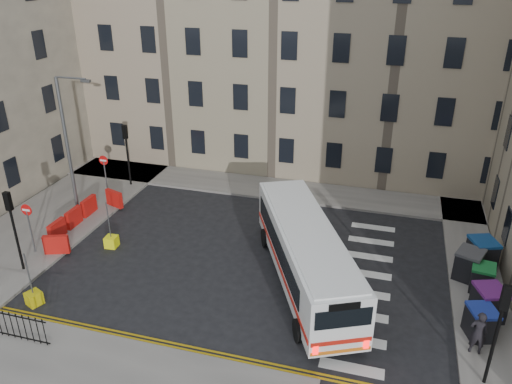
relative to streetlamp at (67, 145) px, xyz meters
The scene contains 22 objects.
ground 13.85m from the streetlamp, ahead, with size 120.00×120.00×0.00m, color black.
pavement_north 10.52m from the streetlamp, 43.32° to the left, with size 36.00×3.20×0.15m, color slate.
pavement_east 22.50m from the streetlamp, ahead, with size 2.40×26.00×0.15m, color slate.
pavement_west 4.49m from the streetlamp, 135.00° to the right, with size 6.00×22.00×0.15m, color slate.
pavement_sw 14.08m from the streetlamp, 63.43° to the right, with size 20.00×6.00×0.15m, color slate.
terrace_north 15.38m from the streetlamp, 66.04° to the left, with size 38.30×10.80×17.20m.
traffic_light_east 22.91m from the streetlamp, 19.15° to the right, with size 0.28×0.22×4.10m.
traffic_light_nw 4.84m from the streetlamp, 77.47° to the left, with size 0.28×0.22×4.10m.
traffic_light_sw 6.26m from the streetlamp, 80.54° to the right, with size 0.28×0.22×4.10m.
streetlamp is the anchor object (origin of this frame).
no_entry_north 3.41m from the streetlamp, 78.69° to the left, with size 0.60×0.08×3.00m.
no_entry_south 5.06m from the streetlamp, 83.66° to the right, with size 0.60×0.08×3.00m.
roadworks_barriers 4.15m from the streetlamp, 52.28° to the right, with size 1.66×6.26×1.00m.
bus 14.83m from the streetlamp, 12.45° to the right, with size 6.76×10.65×2.90m.
wheelie_bin_a 22.49m from the streetlamp, 12.91° to the right, with size 1.31×1.41×1.28m.
wheelie_bin_b 22.65m from the streetlamp, ahead, with size 1.47×1.57×1.41m.
wheelie_bin_c 22.41m from the streetlamp, ahead, with size 1.14×1.26×1.24m.
wheelie_bin_d 21.86m from the streetlamp, ahead, with size 1.51×1.61×1.42m.
wheelie_bin_e 22.54m from the streetlamp, ahead, with size 1.53×1.63×1.46m.
pedestrian 22.47m from the streetlamp, 15.65° to the right, with size 0.67×0.44×1.84m, color black.
bollard_yellow 6.25m from the streetlamp, 35.35° to the right, with size 0.60×0.60×0.60m, color #FDFF0E.
bollard_chevron 9.51m from the streetlamp, 68.24° to the right, with size 0.60×0.60×0.60m, color #CEBD0C.
Camera 1 is at (4.48, -20.42, 13.72)m, focal length 35.00 mm.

